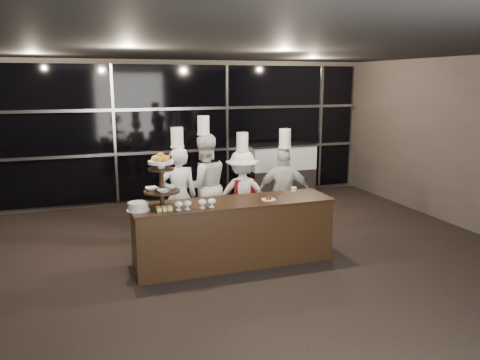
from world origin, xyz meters
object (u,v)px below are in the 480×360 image
object	(u,v)px
display_case	(280,169)
buffet_counter	(234,232)
chef_a	(179,195)
chef_c	(242,193)
chef_d	(284,193)
layer_cake	(138,206)
display_stand	(161,177)
chef_b	(204,186)

from	to	relation	value
display_case	buffet_counter	bearing A→B (deg)	-123.91
chef_a	chef_c	size ratio (longest dim) A/B	1.07
display_case	chef_a	distance (m)	3.41
chef_c	display_case	bearing A→B (deg)	52.11
chef_d	layer_cake	bearing A→B (deg)	-161.75
display_stand	layer_cake	size ratio (longest dim) A/B	2.48
layer_cake	buffet_counter	bearing A→B (deg)	2.16
buffet_counter	chef_d	xyz separation A→B (m)	(1.12, 0.76, 0.32)
display_case	display_stand	bearing A→B (deg)	-134.77
chef_b	chef_c	xyz separation A→B (m)	(0.59, -0.20, -0.13)
chef_c	chef_d	xyz separation A→B (m)	(0.61, -0.32, 0.04)
display_case	chef_a	size ratio (longest dim) A/B	0.77
chef_c	chef_d	bearing A→B (deg)	-27.90
display_case	chef_b	bearing A→B (deg)	-139.87
buffet_counter	chef_d	bearing A→B (deg)	34.08
chef_b	chef_c	world-z (taller)	chef_b
chef_b	chef_d	size ratio (longest dim) A/B	1.11
buffet_counter	display_stand	bearing A→B (deg)	-179.99
chef_a	chef_c	world-z (taller)	chef_a
buffet_counter	chef_c	distance (m)	1.22
buffet_counter	layer_cake	distance (m)	1.42
buffet_counter	chef_b	world-z (taller)	chef_b
chef_a	chef_d	world-z (taller)	chef_a
buffet_counter	chef_b	size ratio (longest dim) A/B	1.40
display_case	layer_cake	bearing A→B (deg)	-137.16
buffet_counter	chef_b	bearing A→B (deg)	93.89
chef_d	display_stand	bearing A→B (deg)	-160.36
display_stand	chef_b	bearing A→B (deg)	54.55
chef_d	buffet_counter	bearing A→B (deg)	-145.92
display_stand	chef_d	xyz separation A→B (m)	(2.12, 0.76, -0.55)
buffet_counter	layer_cake	size ratio (longest dim) A/B	9.47
chef_a	chef_b	distance (m)	0.55
layer_cake	chef_a	xyz separation A→B (m)	(0.75, 1.07, -0.15)
chef_d	chef_a	bearing A→B (deg)	171.07
buffet_counter	chef_a	world-z (taller)	chef_a
chef_b	layer_cake	bearing A→B (deg)	-132.88
display_case	chef_d	world-z (taller)	chef_d
display_stand	chef_b	size ratio (longest dim) A/B	0.37
chef_a	chef_c	xyz separation A→B (m)	(1.08, 0.06, -0.08)
layer_cake	chef_b	xyz separation A→B (m)	(1.24, 1.33, -0.10)
buffet_counter	layer_cake	bearing A→B (deg)	-177.84
layer_cake	display_case	world-z (taller)	display_case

